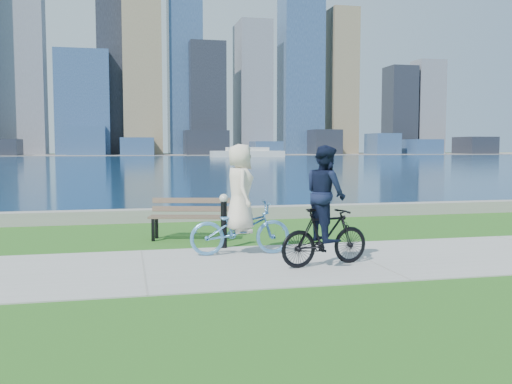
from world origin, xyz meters
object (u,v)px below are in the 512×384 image
bollard_lamp (224,217)px  cyclist_man (325,215)px  park_bench (190,214)px  cyclist_woman (240,214)px

bollard_lamp → cyclist_man: cyclist_man is taller
cyclist_man → park_bench: bearing=18.5°
park_bench → bollard_lamp: 1.46m
park_bench → cyclist_woman: (0.72, -2.12, 0.24)m
park_bench → cyclist_man: 3.98m
park_bench → cyclist_man: bearing=-46.2°
bollard_lamp → cyclist_woman: cyclist_woman is taller
cyclist_man → bollard_lamp: bearing=22.9°
bollard_lamp → cyclist_man: (1.41, -2.10, 0.25)m
park_bench → cyclist_woman: 2.25m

